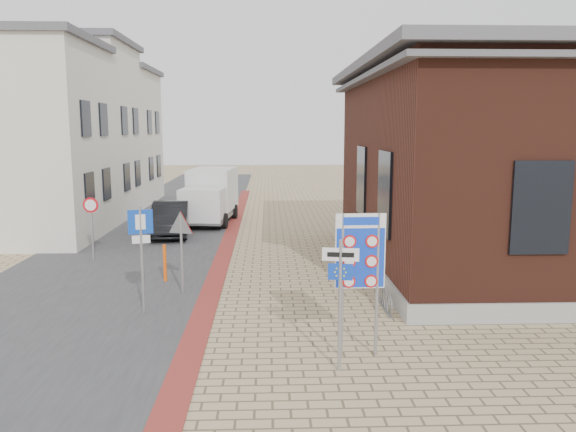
{
  "coord_description": "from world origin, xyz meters",
  "views": [
    {
      "loc": [
        -0.36,
        -11.72,
        4.64
      ],
      "look_at": [
        0.2,
        3.78,
        2.2
      ],
      "focal_mm": 35.0,
      "sensor_mm": 36.0,
      "label": 1
    }
  ],
  "objects_px": {
    "border_sign": "(360,254)",
    "essen_sign": "(340,284)",
    "sedan": "(171,219)",
    "bollard": "(165,263)",
    "parking_sign": "(141,241)",
    "box_truck": "(210,195)"
  },
  "relations": [
    {
      "from": "sedan",
      "to": "box_truck",
      "type": "xyz_separation_m",
      "value": [
        1.44,
        3.14,
        0.64
      ]
    },
    {
      "from": "parking_sign",
      "to": "bollard",
      "type": "bearing_deg",
      "value": 74.03
    },
    {
      "from": "sedan",
      "to": "border_sign",
      "type": "xyz_separation_m",
      "value": [
        6.11,
        -13.45,
        1.42
      ]
    },
    {
      "from": "sedan",
      "to": "bollard",
      "type": "relative_size",
      "value": 3.82
    },
    {
      "from": "border_sign",
      "to": "essen_sign",
      "type": "height_order",
      "value": "border_sign"
    },
    {
      "from": "sedan",
      "to": "border_sign",
      "type": "relative_size",
      "value": 1.48
    },
    {
      "from": "border_sign",
      "to": "bollard",
      "type": "xyz_separation_m",
      "value": [
        -4.99,
        5.81,
        -1.57
      ]
    },
    {
      "from": "essen_sign",
      "to": "parking_sign",
      "type": "bearing_deg",
      "value": 151.45
    },
    {
      "from": "box_truck",
      "to": "essen_sign",
      "type": "relative_size",
      "value": 2.02
    },
    {
      "from": "border_sign",
      "to": "sedan",
      "type": "bearing_deg",
      "value": 112.65
    },
    {
      "from": "box_truck",
      "to": "parking_sign",
      "type": "xyz_separation_m",
      "value": [
        -0.32,
        -13.78,
        0.53
      ]
    },
    {
      "from": "sedan",
      "to": "essen_sign",
      "type": "bearing_deg",
      "value": -74.4
    },
    {
      "from": "sedan",
      "to": "parking_sign",
      "type": "distance_m",
      "value": 10.76
    },
    {
      "from": "essen_sign",
      "to": "parking_sign",
      "type": "height_order",
      "value": "parking_sign"
    },
    {
      "from": "parking_sign",
      "to": "bollard",
      "type": "height_order",
      "value": "parking_sign"
    },
    {
      "from": "sedan",
      "to": "parking_sign",
      "type": "height_order",
      "value": "parking_sign"
    },
    {
      "from": "sedan",
      "to": "parking_sign",
      "type": "relative_size",
      "value": 1.6
    },
    {
      "from": "sedan",
      "to": "border_sign",
      "type": "height_order",
      "value": "border_sign"
    },
    {
      "from": "parking_sign",
      "to": "border_sign",
      "type": "bearing_deg",
      "value": -45.38
    },
    {
      "from": "box_truck",
      "to": "parking_sign",
      "type": "height_order",
      "value": "parking_sign"
    },
    {
      "from": "sedan",
      "to": "border_sign",
      "type": "bearing_deg",
      "value": -71.66
    },
    {
      "from": "bollard",
      "to": "essen_sign",
      "type": "bearing_deg",
      "value": -55.3
    }
  ]
}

